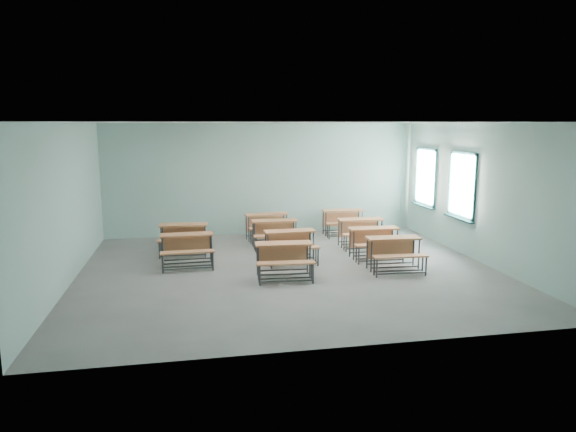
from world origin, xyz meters
name	(u,v)px	position (x,y,z in m)	size (l,w,h in m)	color
room	(293,198)	(0.08, 0.03, 1.60)	(9.04, 8.04, 3.24)	gray
desk_unit_r0c1	(284,255)	(-0.21, -0.51, 0.49)	(1.22, 0.86, 0.73)	#B26840
desk_unit_r0c2	(395,249)	(2.26, -0.44, 0.49)	(1.21, 0.84, 0.73)	#B26840
desk_unit_r1c0	(187,245)	(-2.19, 0.76, 0.49)	(1.19, 0.82, 0.73)	#B26840
desk_unit_r1c1	(291,241)	(0.17, 0.69, 0.49)	(1.19, 0.82, 0.73)	#B26840
desk_unit_r1c2	(375,238)	(2.20, 0.64, 0.49)	(1.18, 0.80, 0.73)	#B26840
desk_unit_r2c0	(183,234)	(-2.28, 1.95, 0.49)	(1.22, 0.86, 0.73)	#B26840
desk_unit_r2c1	(275,230)	(0.03, 2.05, 0.49)	(1.18, 0.80, 0.73)	#B26840
desk_unit_r2c2	(361,228)	(2.27, 1.82, 0.49)	(1.18, 0.80, 0.73)	#B26840
desk_unit_r3c1	(268,223)	(-0.02, 3.05, 0.49)	(1.25, 0.90, 0.73)	#B26840
desk_unit_r3c2	(344,218)	(2.23, 3.29, 0.49)	(1.18, 0.80, 0.73)	#B26840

